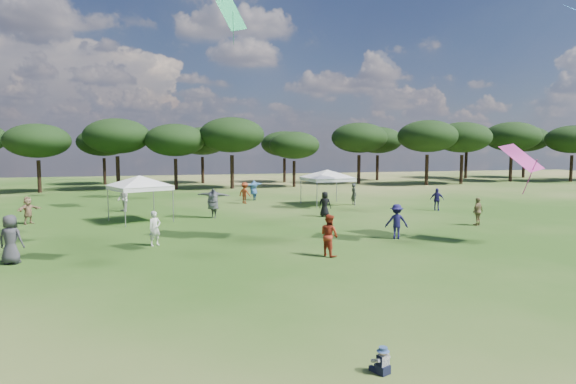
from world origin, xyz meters
name	(u,v)px	position (x,y,z in m)	size (l,w,h in m)	color
tree_line	(220,138)	(2.39, 47.41, 5.42)	(108.78, 17.63, 7.77)	black
tent_left	(140,178)	(-5.26, 23.15, 2.65)	(5.68, 5.68, 3.07)	gray
tent_right	(327,171)	(8.32, 28.07, 2.60)	(6.66, 6.66, 3.02)	gray
toddler	(382,361)	(0.22, 1.65, 0.24)	(0.41, 0.45, 0.55)	black
festival_crowd	(215,207)	(-0.90, 22.21, 0.88)	(28.58, 22.42, 1.93)	#28507A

